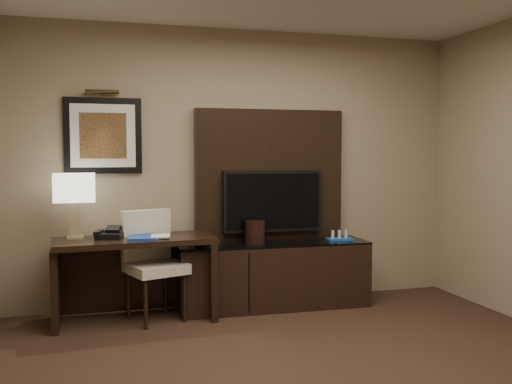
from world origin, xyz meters
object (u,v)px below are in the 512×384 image
object	(u,v)px
desk	(135,279)
desk_phone	(110,232)
minibar_tray	(339,236)
credenza	(273,274)
ice_bucket	(255,232)
desk_chair	(156,267)
tv	(272,201)
table_lamp	(75,205)

from	to	relation	value
desk	desk_phone	world-z (taller)	desk_phone
desk_phone	minibar_tray	bearing A→B (deg)	17.44
credenza	minibar_tray	xyz separation A→B (m)	(0.67, -0.06, 0.36)
desk	ice_bucket	world-z (taller)	ice_bucket
credenza	desk_chair	bearing A→B (deg)	-171.08
desk_chair	minibar_tray	world-z (taller)	desk_chair
tv	minibar_tray	xyz separation A→B (m)	(0.63, -0.20, -0.34)
credenza	minibar_tray	size ratio (longest dim) A/B	7.58
credenza	table_lamp	bearing A→B (deg)	-179.04
ice_bucket	desk_phone	bearing A→B (deg)	-176.68
desk	credenza	size ratio (longest dim) A/B	0.76
credenza	tv	size ratio (longest dim) A/B	1.84
minibar_tray	table_lamp	bearing A→B (deg)	178.38
desk_phone	ice_bucket	distance (m)	1.35
credenza	ice_bucket	size ratio (longest dim) A/B	8.61
minibar_tray	desk	bearing A→B (deg)	-178.81
ice_bucket	minibar_tray	bearing A→B (deg)	-3.17
desk	minibar_tray	distance (m)	2.00
desk_phone	desk_chair	bearing A→B (deg)	7.63
desk_chair	desk_phone	xyz separation A→B (m)	(-0.39, 0.06, 0.31)
desk_chair	minibar_tray	xyz separation A→B (m)	(1.80, 0.09, 0.19)
desk_chair	minibar_tray	bearing A→B (deg)	-16.45
tv	desk_phone	world-z (taller)	tv
credenza	ice_bucket	bearing A→B (deg)	-174.99
ice_bucket	minibar_tray	world-z (taller)	ice_bucket
table_lamp	desk_chair	bearing A→B (deg)	-13.43
desk_chair	ice_bucket	xyz separation A→B (m)	(0.95, 0.14, 0.26)
desk_phone	table_lamp	bearing A→B (deg)	177.56
credenza	desk_chair	distance (m)	1.16
table_lamp	ice_bucket	size ratio (longest dim) A/B	2.77
desk_chair	table_lamp	bearing A→B (deg)	147.17
credenza	tv	bearing A→B (deg)	77.00
tv	table_lamp	distance (m)	1.86
desk	table_lamp	world-z (taller)	table_lamp
tv	desk_phone	size ratio (longest dim) A/B	4.55
desk_phone	ice_bucket	xyz separation A→B (m)	(1.34, 0.08, -0.06)
ice_bucket	tv	bearing A→B (deg)	34.70
table_lamp	desk_phone	distance (m)	0.39
tv	ice_bucket	bearing A→B (deg)	-145.30
ice_bucket	desk_chair	bearing A→B (deg)	-171.66
credenza	desk_chair	world-z (taller)	desk_chair
credenza	desk_chair	xyz separation A→B (m)	(-1.14, -0.15, 0.17)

